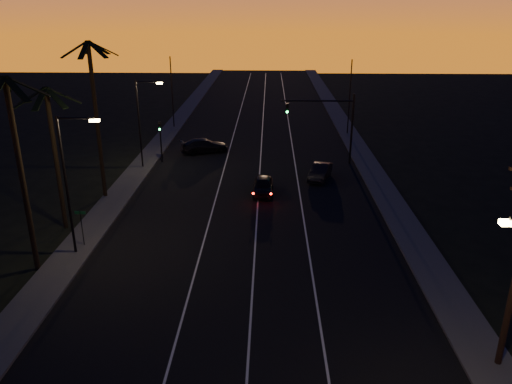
{
  "coord_description": "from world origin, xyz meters",
  "views": [
    {
      "loc": [
        1.35,
        -8.29,
        15.05
      ],
      "look_at": [
        0.52,
        22.59,
        3.39
      ],
      "focal_mm": 35.0,
      "sensor_mm": 36.0,
      "label": 1
    }
  ],
  "objects_px": {
    "lead_car": "(263,186)",
    "right_car": "(320,172)",
    "cross_car": "(205,146)",
    "signal_mast": "(328,116)"
  },
  "relations": [
    {
      "from": "lead_car",
      "to": "cross_car",
      "type": "xyz_separation_m",
      "value": [
        -6.48,
        12.34,
        0.04
      ]
    },
    {
      "from": "right_car",
      "to": "cross_car",
      "type": "bearing_deg",
      "value": 144.09
    },
    {
      "from": "lead_car",
      "to": "right_car",
      "type": "height_order",
      "value": "lead_car"
    },
    {
      "from": "lead_car",
      "to": "cross_car",
      "type": "distance_m",
      "value": 13.94
    },
    {
      "from": "signal_mast",
      "to": "right_car",
      "type": "relative_size",
      "value": 1.59
    },
    {
      "from": "signal_mast",
      "to": "lead_car",
      "type": "bearing_deg",
      "value": -125.3
    },
    {
      "from": "lead_car",
      "to": "cross_car",
      "type": "bearing_deg",
      "value": 117.71
    },
    {
      "from": "signal_mast",
      "to": "lead_car",
      "type": "height_order",
      "value": "signal_mast"
    },
    {
      "from": "signal_mast",
      "to": "right_car",
      "type": "xyz_separation_m",
      "value": [
        -1.08,
        -4.89,
        -4.08
      ]
    },
    {
      "from": "lead_car",
      "to": "right_car",
      "type": "bearing_deg",
      "value": 37.16
    }
  ]
}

